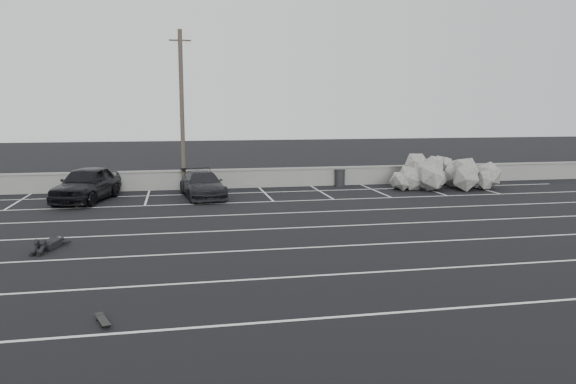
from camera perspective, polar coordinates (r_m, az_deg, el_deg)
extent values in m
plane|color=black|center=(18.00, 0.29, -5.76)|extent=(120.00, 120.00, 0.00)
cube|color=gray|center=(31.53, -4.81, 1.35)|extent=(50.00, 0.35, 1.00)
cube|color=gray|center=(31.47, -4.82, 2.28)|extent=(50.00, 0.45, 0.08)
cube|color=silver|center=(12.45, 5.96, -12.44)|extent=(36.00, 0.10, 0.01)
cube|color=silver|center=(15.18, 2.58, -8.50)|extent=(36.00, 0.10, 0.01)
cube|color=silver|center=(18.00, 0.29, -5.75)|extent=(36.00, 0.10, 0.01)
cube|color=silver|center=(20.87, -1.36, -3.74)|extent=(36.00, 0.10, 0.01)
cube|color=silver|center=(23.77, -2.61, -2.23)|extent=(36.00, 0.10, 0.01)
cube|color=silver|center=(26.69, -3.58, -1.04)|extent=(36.00, 0.10, 0.01)
cube|color=silver|center=(29.63, -4.36, -0.08)|extent=(36.00, 0.10, 0.01)
cube|color=silver|center=(29.89, -25.66, -0.84)|extent=(0.10, 5.00, 0.01)
cube|color=silver|center=(29.28, -19.97, -0.69)|extent=(0.10, 5.00, 0.01)
cube|color=silver|center=(28.97, -14.10, -0.52)|extent=(0.10, 5.00, 0.01)
cube|color=silver|center=(28.97, -8.17, -0.35)|extent=(0.10, 5.00, 0.01)
cube|color=silver|center=(29.28, -2.30, -0.17)|extent=(0.10, 5.00, 0.01)
cube|color=silver|center=(29.88, 3.39, 0.00)|extent=(0.10, 5.00, 0.01)
cube|color=silver|center=(30.77, 8.81, 0.16)|extent=(0.10, 5.00, 0.01)
cube|color=silver|center=(31.92, 13.87, 0.31)|extent=(0.10, 5.00, 0.01)
cube|color=silver|center=(33.30, 18.55, 0.45)|extent=(0.10, 5.00, 0.01)
imported|color=black|center=(28.50, -19.78, 0.78)|extent=(3.18, 5.26, 1.67)
imported|color=black|center=(28.26, -8.68, 0.76)|extent=(2.41, 4.74, 1.32)
cylinder|color=#4C4238|center=(30.29, -10.72, 8.00)|extent=(0.23, 0.23, 8.45)
cube|color=#4C4238|center=(30.48, -10.91, 14.89)|extent=(1.13, 0.08, 0.08)
cylinder|color=black|center=(32.27, 5.30, 1.41)|extent=(0.62, 0.62, 0.90)
cylinder|color=black|center=(32.21, 5.31, 2.24)|extent=(0.69, 0.69, 0.05)
cube|color=black|center=(12.60, -18.29, -12.25)|extent=(0.38, 0.69, 0.02)
cube|color=black|center=(12.82, -18.50, -12.04)|extent=(0.14, 0.09, 0.03)
cube|color=black|center=(12.41, -18.05, -12.72)|extent=(0.14, 0.09, 0.03)
cylinder|color=black|center=(12.81, -18.86, -12.16)|extent=(0.04, 0.05, 0.05)
cylinder|color=black|center=(12.84, -18.13, -12.08)|extent=(0.04, 0.05, 0.05)
cylinder|color=black|center=(12.40, -18.43, -12.85)|extent=(0.04, 0.05, 0.05)
cylinder|color=black|center=(12.43, -17.67, -12.76)|extent=(0.04, 0.05, 0.05)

